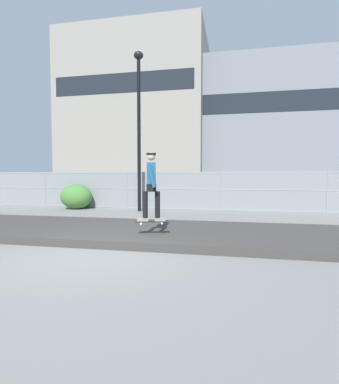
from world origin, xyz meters
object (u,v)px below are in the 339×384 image
street_lamp (139,114)px  parked_car_mid (255,191)px  shrub_left (76,197)px  skater (151,182)px  skateboard (151,222)px  parked_car_near (140,190)px

street_lamp → parked_car_mid: size_ratio=1.64×
shrub_left → skater: bearing=-48.8°
skater → parked_car_mid: bearing=71.9°
skateboard → parked_car_mid: parked_car_mid is taller
skateboard → parked_car_near: parked_car_near is taller
parked_car_near → shrub_left: size_ratio=2.81×
skater → parked_car_near: size_ratio=0.39×
parked_car_mid → shrub_left: bearing=-159.7°
street_lamp → parked_car_mid: bearing=32.5°
skater → parked_car_near: skater is taller
shrub_left → street_lamp: bearing=-3.9°
parked_car_near → shrub_left: 4.02m
skater → street_lamp: (-2.29, 6.24, 3.00)m
skater → parked_car_mid: skater is taller
skater → street_lamp: size_ratio=0.24×
parked_car_near → skater: bearing=-70.8°
skateboard → shrub_left: 8.59m
parked_car_near → shrub_left: (-2.25, -3.33, -0.22)m
skateboard → street_lamp: street_lamp is taller
skateboard → street_lamp: (-2.29, 6.24, 4.00)m
street_lamp → parked_car_near: street_lamp is taller
parked_car_near → parked_car_mid: 6.57m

